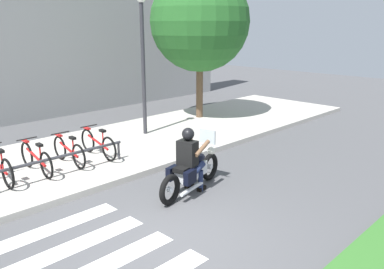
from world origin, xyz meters
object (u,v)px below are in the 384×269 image
object	(u,v)px
bicycle_3	(98,144)
tree_near_rack	(200,22)
street_lamp	(143,53)
motorcycle	(192,171)
bicycle_1	(36,159)
bike_rack	(64,157)
bicycle_2	(69,151)
rider	(190,156)

from	to	relation	value
bicycle_3	tree_near_rack	xyz separation A→B (m)	(5.20, 1.33, 3.08)
street_lamp	tree_near_rack	bearing A→B (deg)	7.85
motorcycle	street_lamp	xyz separation A→B (m)	(1.92, 3.97, 2.18)
bicycle_1	bike_rack	xyz separation A→B (m)	(0.41, -0.55, 0.06)
motorcycle	bike_rack	world-z (taller)	motorcycle
motorcycle	bicycle_1	bearing A→B (deg)	123.59
motorcycle	bicycle_1	distance (m)	3.65
motorcycle	bicycle_3	distance (m)	3.07
bicycle_1	bicycle_3	size ratio (longest dim) A/B	1.01
bicycle_2	bike_rack	bearing A→B (deg)	-126.55
bicycle_2	tree_near_rack	size ratio (longest dim) A/B	0.30
bicycle_2	motorcycle	bearing A→B (deg)	-68.50
bicycle_3	bike_rack	xyz separation A→B (m)	(-1.23, -0.55, 0.06)
bicycle_3	tree_near_rack	bearing A→B (deg)	14.31
bicycle_1	bicycle_2	distance (m)	0.82
motorcycle	street_lamp	world-z (taller)	street_lamp
bicycle_1	bicycle_2	world-z (taller)	bicycle_1
bicycle_1	tree_near_rack	size ratio (longest dim) A/B	0.32
bicycle_2	tree_near_rack	xyz separation A→B (m)	(6.02, 1.33, 3.09)
bike_rack	bicycle_3	bearing A→B (deg)	24.20
rider	street_lamp	xyz separation A→B (m)	(2.00, 3.98, 1.81)
motorcycle	bicycle_1	xyz separation A→B (m)	(-2.02, 3.04, 0.04)
tree_near_rack	bike_rack	bearing A→B (deg)	-163.71
street_lamp	tree_near_rack	distance (m)	3.08
bicycle_1	bicycle_3	world-z (taller)	bicycle_3
motorcycle	rider	distance (m)	0.37
bicycle_2	bike_rack	world-z (taller)	bicycle_2
bicycle_3	bike_rack	bearing A→B (deg)	-155.80
bicycle_1	bike_rack	size ratio (longest dim) A/B	0.55
bicycle_3	bike_rack	size ratio (longest dim) A/B	0.54
motorcycle	rider	xyz separation A→B (m)	(-0.08, -0.01, 0.37)
bicycle_2	bike_rack	size ratio (longest dim) A/B	0.52
bicycle_3	street_lamp	xyz separation A→B (m)	(2.30, 0.93, 2.14)
bicycle_1	motorcycle	bearing A→B (deg)	-56.41
bicycle_2	bicycle_3	distance (m)	0.82
bicycle_1	bicycle_3	xyz separation A→B (m)	(1.64, -0.00, 0.01)
bicycle_2	street_lamp	world-z (taller)	street_lamp
bike_rack	street_lamp	distance (m)	4.36
motorcycle	bike_rack	distance (m)	2.96
rider	bike_rack	world-z (taller)	rider
tree_near_rack	street_lamp	bearing A→B (deg)	-172.15
bike_rack	bicycle_2	bearing A→B (deg)	53.45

